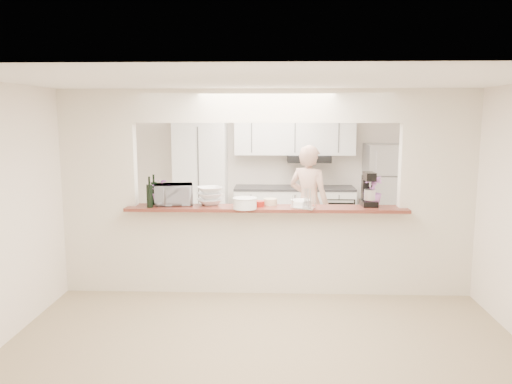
{
  "coord_description": "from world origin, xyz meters",
  "views": [
    {
      "loc": [
        0.1,
        -6.01,
        2.19
      ],
      "look_at": [
        -0.14,
        0.3,
        1.22
      ],
      "focal_mm": 35.0,
      "sensor_mm": 36.0,
      "label": 1
    }
  ],
  "objects_px": {
    "refrigerator": "(386,193)",
    "person": "(309,203)",
    "stand_mixer": "(368,191)",
    "toaster_oven": "(174,194)"
  },
  "relations": [
    {
      "from": "stand_mixer",
      "to": "person",
      "type": "bearing_deg",
      "value": 114.92
    },
    {
      "from": "toaster_oven",
      "to": "person",
      "type": "height_order",
      "value": "person"
    },
    {
      "from": "refrigerator",
      "to": "stand_mixer",
      "type": "xyz_separation_m",
      "value": [
        -0.8,
        -2.59,
        0.43
      ]
    },
    {
      "from": "refrigerator",
      "to": "toaster_oven",
      "type": "relative_size",
      "value": 3.66
    },
    {
      "from": "toaster_oven",
      "to": "refrigerator",
      "type": "bearing_deg",
      "value": 27.68
    },
    {
      "from": "refrigerator",
      "to": "person",
      "type": "xyz_separation_m",
      "value": [
        -1.43,
        -1.22,
        0.02
      ]
    },
    {
      "from": "refrigerator",
      "to": "person",
      "type": "height_order",
      "value": "person"
    },
    {
      "from": "person",
      "to": "toaster_oven",
      "type": "bearing_deg",
      "value": 68.61
    },
    {
      "from": "refrigerator",
      "to": "person",
      "type": "distance_m",
      "value": 1.89
    },
    {
      "from": "toaster_oven",
      "to": "stand_mixer",
      "type": "xyz_separation_m",
      "value": [
        2.4,
        0.01,
        0.06
      ]
    }
  ]
}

